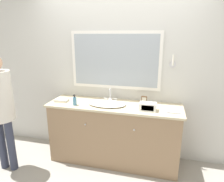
{
  "coord_description": "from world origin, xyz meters",
  "views": [
    {
      "loc": [
        0.64,
        -2.32,
        1.87
      ],
      "look_at": [
        -0.03,
        0.3,
        1.11
      ],
      "focal_mm": 32.0,
      "sensor_mm": 36.0,
      "label": 1
    }
  ],
  "objects_px": {
    "appliance_box": "(148,107)",
    "picture_frame": "(144,100)",
    "sink_basin": "(107,103)",
    "soap_bottle": "(75,101)"
  },
  "relations": [
    {
      "from": "sink_basin",
      "to": "appliance_box",
      "type": "distance_m",
      "value": 0.59
    },
    {
      "from": "sink_basin",
      "to": "picture_frame",
      "type": "bearing_deg",
      "value": 16.53
    },
    {
      "from": "appliance_box",
      "to": "picture_frame",
      "type": "distance_m",
      "value": 0.25
    },
    {
      "from": "sink_basin",
      "to": "soap_bottle",
      "type": "xyz_separation_m",
      "value": [
        -0.44,
        -0.13,
        0.04
      ]
    },
    {
      "from": "soap_bottle",
      "to": "appliance_box",
      "type": "xyz_separation_m",
      "value": [
        1.02,
        0.05,
        -0.01
      ]
    },
    {
      "from": "sink_basin",
      "to": "picture_frame",
      "type": "height_order",
      "value": "sink_basin"
    },
    {
      "from": "soap_bottle",
      "to": "appliance_box",
      "type": "height_order",
      "value": "soap_bottle"
    },
    {
      "from": "sink_basin",
      "to": "appliance_box",
      "type": "height_order",
      "value": "sink_basin"
    },
    {
      "from": "appliance_box",
      "to": "picture_frame",
      "type": "xyz_separation_m",
      "value": [
        -0.07,
        0.24,
        0.01
      ]
    },
    {
      "from": "sink_basin",
      "to": "soap_bottle",
      "type": "height_order",
      "value": "sink_basin"
    }
  ]
}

